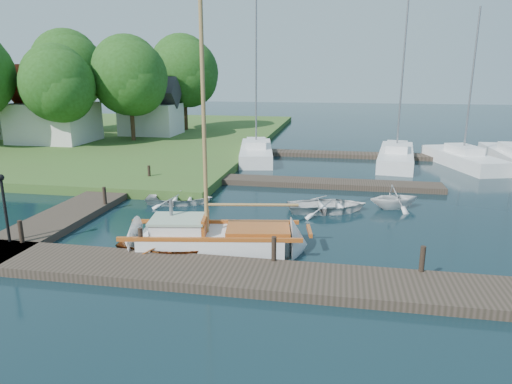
% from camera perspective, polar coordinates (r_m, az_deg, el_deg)
% --- Properties ---
extents(ground, '(160.00, 160.00, 0.00)m').
position_cam_1_polar(ground, '(19.69, 0.00, -3.38)').
color(ground, black).
rests_on(ground, ground).
extents(near_dock, '(18.00, 2.20, 0.30)m').
position_cam_1_polar(near_dock, '(14.17, -4.47, -10.21)').
color(near_dock, '#30291F').
rests_on(near_dock, ground).
extents(left_dock, '(2.20, 18.00, 0.30)m').
position_cam_1_polar(left_dock, '(24.12, -18.13, -0.35)').
color(left_dock, '#30291F').
rests_on(left_dock, ground).
extents(far_dock, '(14.00, 1.60, 0.30)m').
position_cam_1_polar(far_dock, '(25.64, 7.05, 1.15)').
color(far_dock, '#30291F').
rests_on(far_dock, ground).
extents(pontoon, '(30.00, 1.60, 0.30)m').
position_cam_1_polar(pontoon, '(35.54, 21.05, 4.06)').
color(pontoon, '#30291F').
rests_on(pontoon, ground).
extents(shore, '(50.00, 40.00, 0.50)m').
position_cam_1_polar(shore, '(51.50, -27.40, 6.53)').
color(shore, '#3D5925').
rests_on(shore, ground).
extents(mooring_post_0, '(0.16, 0.16, 0.80)m').
position_cam_1_polar(mooring_post_0, '(18.10, -27.32, -4.39)').
color(mooring_post_0, black).
rests_on(mooring_post_0, near_dock).
extents(mooring_post_1, '(0.16, 0.16, 0.80)m').
position_cam_1_polar(mooring_post_1, '(15.80, -14.20, -5.78)').
color(mooring_post_1, black).
rests_on(mooring_post_1, near_dock).
extents(mooring_post_2, '(0.16, 0.16, 0.80)m').
position_cam_1_polar(mooring_post_2, '(14.58, 2.25, -7.09)').
color(mooring_post_2, black).
rests_on(mooring_post_2, near_dock).
extents(mooring_post_3, '(0.16, 0.16, 0.80)m').
position_cam_1_polar(mooring_post_3, '(14.69, 20.08, -7.85)').
color(mooring_post_3, black).
rests_on(mooring_post_3, near_dock).
extents(mooring_post_4, '(0.16, 0.16, 0.80)m').
position_cam_1_polar(mooring_post_4, '(21.82, -18.39, -0.43)').
color(mooring_post_4, black).
rests_on(mooring_post_4, left_dock).
extents(mooring_post_5, '(0.16, 0.16, 0.80)m').
position_cam_1_polar(mooring_post_5, '(26.17, -13.21, 2.38)').
color(mooring_post_5, black).
rests_on(mooring_post_5, left_dock).
extents(lamp_post, '(0.24, 0.24, 2.44)m').
position_cam_1_polar(lamp_post, '(18.09, -29.01, -0.73)').
color(lamp_post, black).
rests_on(lamp_post, near_dock).
extents(sailboat, '(7.37, 3.10, 9.83)m').
position_cam_1_polar(sailboat, '(16.27, -4.82, -6.10)').
color(sailboat, silver).
rests_on(sailboat, ground).
extents(dinghy, '(3.87, 2.79, 0.79)m').
position_cam_1_polar(dinghy, '(16.19, -10.26, -6.21)').
color(dinghy, '#99370D').
rests_on(dinghy, ground).
extents(tender_a, '(3.51, 2.78, 0.66)m').
position_cam_1_polar(tender_a, '(22.22, -9.55, -0.59)').
color(tender_a, silver).
rests_on(tender_a, ground).
extents(tender_c, '(4.10, 3.37, 0.74)m').
position_cam_1_polar(tender_c, '(20.89, 8.92, -1.43)').
color(tender_c, silver).
rests_on(tender_c, ground).
extents(tender_d, '(2.90, 2.72, 1.23)m').
position_cam_1_polar(tender_d, '(21.98, 16.93, -0.43)').
color(tender_d, silver).
rests_on(tender_d, ground).
extents(marina_boat_0, '(3.64, 8.59, 11.86)m').
position_cam_1_polar(marina_boat_0, '(33.41, 0.01, 5.16)').
color(marina_boat_0, silver).
rests_on(marina_boat_0, ground).
extents(marina_boat_3, '(3.29, 8.93, 11.86)m').
position_cam_1_polar(marina_boat_3, '(33.19, 17.12, 4.44)').
color(marina_boat_3, silver).
rests_on(marina_boat_3, ground).
extents(marina_boat_4, '(4.34, 7.76, 10.10)m').
position_cam_1_polar(marina_boat_4, '(33.66, 24.44, 3.90)').
color(marina_boat_4, silver).
rests_on(marina_boat_4, ground).
extents(house_a, '(6.30, 5.00, 6.29)m').
position_cam_1_polar(house_a, '(41.72, -24.02, 9.12)').
color(house_a, silver).
rests_on(house_a, shore).
extents(house_c, '(5.25, 4.00, 5.28)m').
position_cam_1_polar(house_c, '(44.13, -13.00, 9.74)').
color(house_c, silver).
rests_on(house_c, shore).
extents(tree_2, '(5.83, 5.75, 7.82)m').
position_cam_1_polar(tree_2, '(38.88, -23.51, 12.25)').
color(tree_2, '#332114').
rests_on(tree_2, shore).
extents(tree_3, '(6.41, 6.38, 8.74)m').
position_cam_1_polar(tree_3, '(40.39, -15.52, 13.76)').
color(tree_3, '#332114').
rests_on(tree_3, shore).
extents(tree_4, '(7.01, 7.01, 9.66)m').
position_cam_1_polar(tree_4, '(47.76, -22.36, 13.95)').
color(tree_4, '#332114').
rests_on(tree_4, shore).
extents(tree_7, '(6.83, 6.83, 9.38)m').
position_cam_1_polar(tree_7, '(47.04, -8.95, 14.64)').
color(tree_7, '#332114').
rests_on(tree_7, shore).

